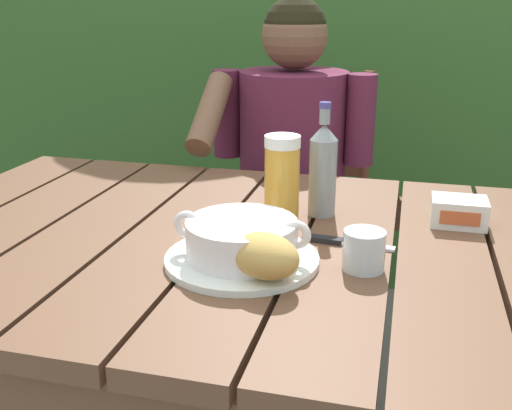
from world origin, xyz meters
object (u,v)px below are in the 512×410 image
bread_roll (265,256)px  beer_bottle (323,168)px  serving_plate (241,259)px  butter_tub (459,212)px  soup_bowl (241,238)px  beer_glass (282,180)px  chair_near_diner (300,221)px  table_knife (341,242)px  person_eating (289,171)px  water_glass_small (364,250)px

bread_roll → beer_bottle: bearing=83.3°
serving_plate → butter_tub: bearing=37.3°
soup_bowl → butter_tub: bearing=37.3°
beer_glass → butter_tub: (0.34, 0.07, -0.06)m
chair_near_diner → table_knife: bearing=-75.3°
serving_plate → table_knife: (0.16, 0.12, -0.00)m
serving_plate → soup_bowl: 0.04m
serving_plate → beer_glass: size_ratio=1.49×
bread_roll → person_eating: bearing=98.9°
table_knife → beer_bottle: bearing=111.2°
soup_bowl → butter_tub: size_ratio=2.24×
chair_near_diner → beer_bottle: (0.17, -0.73, 0.39)m
person_eating → butter_tub: size_ratio=11.36×
beer_bottle → butter_tub: (0.27, 0.01, -0.07)m
butter_tub → table_knife: size_ratio=0.65×
person_eating → chair_near_diner: bearing=89.2°
chair_near_diner → water_glass_small: bearing=-74.0°
person_eating → soup_bowl: (0.08, -0.80, 0.11)m
person_eating → table_knife: person_eating is taller
beer_glass → soup_bowl: bearing=-97.2°
beer_bottle → table_knife: size_ratio=1.44×
beer_bottle → butter_tub: 0.28m
person_eating → serving_plate: person_eating is taller
beer_bottle → bread_roll: bearing=-96.7°
person_eating → table_knife: bearing=-71.0°
soup_bowl → serving_plate: bearing=62.7°
bread_roll → butter_tub: 0.47m
beer_glass → table_knife: size_ratio=1.09×
serving_plate → table_knife: serving_plate is taller
bread_roll → beer_glass: bearing=96.5°
soup_bowl → butter_tub: soup_bowl is taller
serving_plate → bread_roll: bread_roll is taller
water_glass_small → bread_roll: bearing=-148.0°
water_glass_small → beer_glass: bearing=134.2°
beer_glass → water_glass_small: (0.18, -0.18, -0.06)m
beer_glass → water_glass_small: size_ratio=2.54×
soup_bowl → chair_near_diner: bearing=94.3°
table_knife → butter_tub: bearing=36.7°
person_eating → table_knife: 0.72m
chair_near_diner → soup_bowl: (0.08, -1.00, 0.34)m
chair_near_diner → beer_bottle: 0.85m
water_glass_small → butter_tub: size_ratio=0.66×
person_eating → water_glass_small: (0.28, -0.78, 0.09)m
bread_roll → chair_near_diner: bearing=97.1°
soup_bowl → table_knife: bearing=38.1°
bread_roll → water_glass_small: 0.17m
beer_glass → water_glass_small: 0.26m
water_glass_small → table_knife: 0.11m
bread_roll → butter_tub: size_ratio=1.37×
beer_bottle → table_knife: 0.19m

